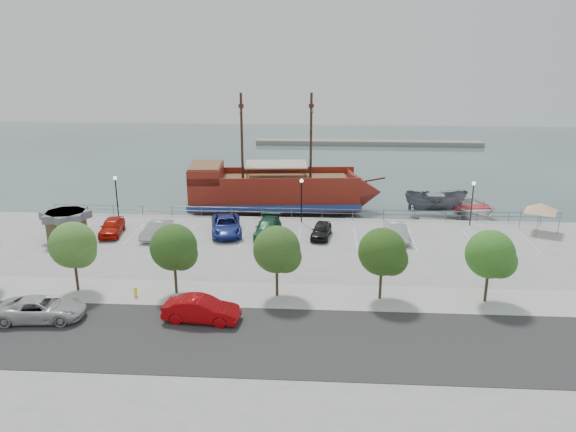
{
  "coord_description": "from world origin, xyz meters",
  "views": [
    {
      "loc": [
        1.96,
        -44.99,
        16.71
      ],
      "look_at": [
        -1.0,
        2.0,
        2.0
      ],
      "focal_mm": 35.0,
      "sensor_mm": 36.0,
      "label": 1
    }
  ],
  "objects": [
    {
      "name": "parked_car_b",
      "position": [
        -12.66,
        1.34,
        0.7
      ],
      "size": [
        2.09,
        4.43,
        1.41
      ],
      "primitive_type": "imported",
      "rotation": [
        0.0,
        0.0,
        -0.14
      ],
      "color": "#B2B2B2",
      "rests_on": "land_slab"
    },
    {
      "name": "seawall_railing",
      "position": [
        0.0,
        7.8,
        0.53
      ],
      "size": [
        50.0,
        0.06,
        1.0
      ],
      "color": "#585C61",
      "rests_on": "land_slab"
    },
    {
      "name": "lamp_post_left",
      "position": [
        -18.0,
        6.5,
        2.94
      ],
      "size": [
        0.36,
        0.36,
        4.28
      ],
      "color": "black",
      "rests_on": "land_slab"
    },
    {
      "name": "tree_e",
      "position": [
        6.15,
        -10.07,
        3.3
      ],
      "size": [
        3.3,
        3.2,
        5.0
      ],
      "color": "#473321",
      "rests_on": "sidewalk"
    },
    {
      "name": "canopy_tent",
      "position": [
        21.81,
        5.05,
        2.71
      ],
      "size": [
        4.78,
        4.78,
        3.12
      ],
      "rotation": [
        0.0,
        0.0,
        0.34
      ],
      "color": "slate",
      "rests_on": "land_slab"
    },
    {
      "name": "land_slab",
      "position": [
        0.0,
        -21.0,
        -0.6
      ],
      "size": [
        100.0,
        58.0,
        1.2
      ],
      "primitive_type": "cube",
      "color": "gray",
      "rests_on": "ground"
    },
    {
      "name": "parked_car_a",
      "position": [
        -16.91,
        1.83,
        0.75
      ],
      "size": [
        2.34,
        4.58,
        1.49
      ],
      "primitive_type": "imported",
      "rotation": [
        0.0,
        0.0,
        0.13
      ],
      "color": "red",
      "rests_on": "land_slab"
    },
    {
      "name": "lamp_post_mid",
      "position": [
        0.0,
        6.5,
        2.94
      ],
      "size": [
        0.36,
        0.36,
        4.28
      ],
      "color": "black",
      "rests_on": "land_slab"
    },
    {
      "name": "shed",
      "position": [
        -20.27,
        0.21,
        1.39
      ],
      "size": [
        3.72,
        3.72,
        2.6
      ],
      "rotation": [
        0.0,
        0.0,
        0.2
      ],
      "color": "brown",
      "rests_on": "land_slab"
    },
    {
      "name": "tree_f",
      "position": [
        13.15,
        -10.07,
        3.3
      ],
      "size": [
        3.3,
        3.2,
        5.0
      ],
      "color": "#473321",
      "rests_on": "sidewalk"
    },
    {
      "name": "sidewalk",
      "position": [
        0.0,
        -10.0,
        0.01
      ],
      "size": [
        100.0,
        4.0,
        0.05
      ],
      "primitive_type": "cube",
      "color": "#B7B6B3",
      "rests_on": "land_slab"
    },
    {
      "name": "dock_east",
      "position": [
        15.13,
        9.2,
        -0.81
      ],
      "size": [
        6.96,
        3.35,
        0.38
      ],
      "primitive_type": "cube",
      "rotation": [
        0.0,
        0.0,
        -0.22
      ],
      "color": "slate",
      "rests_on": "ground"
    },
    {
      "name": "street_van",
      "position": [
        -15.41,
        -14.33,
        0.74
      ],
      "size": [
        5.51,
        2.94,
        1.47
      ],
      "primitive_type": "imported",
      "rotation": [
        0.0,
        0.0,
        1.67
      ],
      "color": "silver",
      "rests_on": "street"
    },
    {
      "name": "parked_car_e",
      "position": [
        1.94,
        2.23,
        0.67
      ],
      "size": [
        2.09,
        4.08,
        1.33
      ],
      "primitive_type": "imported",
      "rotation": [
        0.0,
        0.0,
        -0.14
      ],
      "color": "black",
      "rests_on": "land_slab"
    },
    {
      "name": "pirate_ship",
      "position": [
        -1.68,
        13.3,
        1.22
      ],
      "size": [
        21.2,
        7.43,
        13.24
      ],
      "rotation": [
        0.0,
        0.0,
        0.09
      ],
      "color": "maroon",
      "rests_on": "ground"
    },
    {
      "name": "far_shore",
      "position": [
        10.0,
        55.0,
        -0.6
      ],
      "size": [
        40.0,
        3.0,
        0.8
      ],
      "primitive_type": "cube",
      "color": "gray",
      "rests_on": "ground"
    },
    {
      "name": "lamp_post_right",
      "position": [
        16.0,
        6.5,
        2.94
      ],
      "size": [
        0.36,
        0.36,
        4.28
      ],
      "color": "black",
      "rests_on": "land_slab"
    },
    {
      "name": "tree_c",
      "position": [
        -7.85,
        -10.07,
        3.3
      ],
      "size": [
        3.3,
        3.2,
        5.0
      ],
      "color": "#473321",
      "rests_on": "sidewalk"
    },
    {
      "name": "speedboat",
      "position": [
        17.67,
        12.21,
        -0.18
      ],
      "size": [
        6.86,
        8.72,
        1.64
      ],
      "primitive_type": "imported",
      "rotation": [
        0.0,
        0.0,
        0.16
      ],
      "color": "silver",
      "rests_on": "ground"
    },
    {
      "name": "dock_mid",
      "position": [
        7.48,
        9.2,
        -0.82
      ],
      "size": [
        6.46,
        2.47,
        0.36
      ],
      "primitive_type": "cube",
      "rotation": [
        0.0,
        0.0,
        -0.11
      ],
      "color": "#69645B",
      "rests_on": "ground"
    },
    {
      "name": "fire_hydrant",
      "position": [
        -10.62,
        -10.8,
        0.39
      ],
      "size": [
        0.25,
        0.25,
        0.72
      ],
      "rotation": [
        0.0,
        0.0,
        0.08
      ],
      "color": "yellow",
      "rests_on": "sidewalk"
    },
    {
      "name": "street_sedan",
      "position": [
        -5.39,
        -13.91,
        0.79
      ],
      "size": [
        4.89,
        2.07,
        1.57
      ],
      "primitive_type": "imported",
      "rotation": [
        0.0,
        0.0,
        1.48
      ],
      "color": "#AF070B",
      "rests_on": "street"
    },
    {
      "name": "tree_b",
      "position": [
        -14.85,
        -10.07,
        3.3
      ],
      "size": [
        3.3,
        3.2,
        5.0
      ],
      "color": "#473321",
      "rests_on": "sidewalk"
    },
    {
      "name": "street",
      "position": [
        0.0,
        -16.0,
        0.01
      ],
      "size": [
        100.0,
        8.0,
        0.04
      ],
      "primitive_type": "cube",
      "color": "#313131",
      "rests_on": "land_slab"
    },
    {
      "name": "parked_car_f",
      "position": [
        8.56,
        2.12,
        0.73
      ],
      "size": [
        2.06,
        4.58,
        1.46
      ],
      "primitive_type": "imported",
      "rotation": [
        0.0,
        0.0,
        0.12
      ],
      "color": "silver",
      "rests_on": "land_slab"
    },
    {
      "name": "patrol_boat",
      "position": [
        13.94,
        12.87,
        0.24
      ],
      "size": [
        6.59,
        2.9,
        2.49
      ],
      "primitive_type": "imported",
      "rotation": [
        0.0,
        0.0,
        1.5
      ],
      "color": "#585D66",
      "rests_on": "ground"
    },
    {
      "name": "tree_d",
      "position": [
        -0.85,
        -10.07,
        3.3
      ],
      "size": [
        3.3,
        3.2,
        5.0
      ],
      "color": "#473321",
      "rests_on": "sidewalk"
    },
    {
      "name": "parked_car_c",
      "position": [
        -6.65,
        2.72,
        0.79
      ],
      "size": [
        3.67,
        6.06,
        1.57
      ],
      "primitive_type": "imported",
      "rotation": [
        0.0,
        0.0,
        0.2
      ],
      "color": "navy",
      "rests_on": "land_slab"
    },
    {
      "name": "ground",
      "position": [
        0.0,
        0.0,
        -1.0
      ],
      "size": [
        160.0,
        160.0,
        0.0
      ],
      "primitive_type": "plane",
      "color": "#394B4A"
    },
    {
      "name": "dock_west",
      "position": [
        -14.23,
        9.2,
        -0.82
      ],
      "size": [
        6.38,
        4.18,
        0.35
      ],
      "primitive_type": "cube",
      "rotation": [
        0.0,
        0.0,
        -0.43
      ],
      "color": "gray",
      "rests_on": "ground"
    },
    {
      "name": "parked_car_d",
      "position": [
        -2.83,
        2.29,
        0.75
      ],
      "size": [
        2.28,
        5.24,
        1.5
      ],
      "primitive_type": "imported",
      "rotation": [
        0.0,
        0.0,
        -0.03
      ],
      "color": "#1A4A2E",
      "rests_on": "land_slab"
    }
  ]
}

